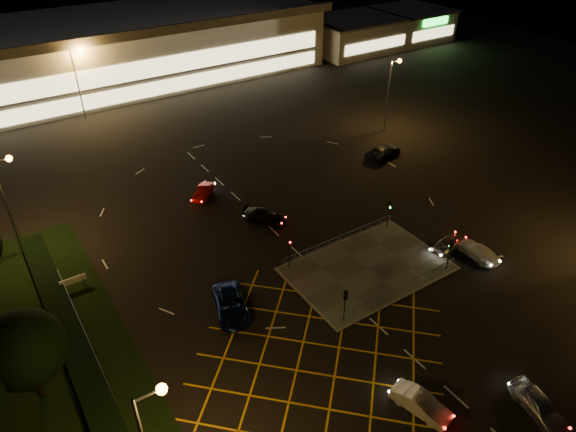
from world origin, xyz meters
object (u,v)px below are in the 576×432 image
signal_sw (345,300)px  signal_nw (289,248)px  car_circ_red (203,192)px  car_queue_white (421,403)px  car_left_blue (231,305)px  car_approach_white (478,251)px  car_right_silver (448,243)px  car_near_silver (539,404)px  signal_se (450,249)px  car_east_grey (383,151)px  car_far_dkgrey (265,216)px  signal_ne (389,208)px

signal_sw → signal_nw: same height
signal_nw → car_circ_red: size_ratio=0.83×
car_queue_white → car_left_blue: bearing=98.0°
car_approach_white → signal_sw: bearing=2.5°
signal_nw → car_right_silver: size_ratio=0.82×
car_near_silver → car_approach_white: (10.30, 13.49, -0.10)m
car_near_silver → signal_sw: bearing=124.1°
signal_se → car_queue_white: 16.01m
car_east_grey → signal_sw: bearing=120.3°
signal_nw → car_left_blue: (-7.09, -1.98, -1.61)m
car_far_dkgrey → car_east_grey: size_ratio=0.88×
car_queue_white → car_approach_white: bearing=14.3°
car_right_silver → car_east_grey: (8.12, 18.19, 0.08)m
car_left_blue → car_right_silver: bearing=7.5°
car_right_silver → signal_ne: bearing=14.4°
car_left_blue → car_approach_white: car_left_blue is taller
car_left_blue → car_approach_white: size_ratio=1.24×
car_near_silver → car_east_grey: car_near_silver is taller
car_east_grey → car_left_blue: bearing=104.0°
signal_se → car_near_silver: 15.27m
car_near_silver → car_right_silver: size_ratio=1.13×
car_queue_white → car_far_dkgrey: car_queue_white is taller
car_far_dkgrey → signal_se: bearing=-94.3°
signal_ne → car_east_grey: (10.58, 12.27, -1.64)m
car_near_silver → car_left_blue: 23.51m
car_circ_red → car_far_dkgrey: bearing=-22.0°
car_far_dkgrey → car_circ_red: 8.67m
signal_nw → car_far_dkgrey: (2.13, 7.82, -1.69)m
signal_sw → car_circ_red: size_ratio=0.83×
signal_nw → car_queue_white: size_ratio=0.76×
signal_nw → car_near_silver: bearing=-75.6°
signal_ne → car_queue_white: size_ratio=0.76×
car_queue_white → car_circ_red: size_ratio=1.09×
signal_ne → car_far_dkgrey: signal_ne is taller
signal_nw → car_near_silver: (5.60, -21.76, -1.62)m
signal_sw → car_circ_red: 23.96m
signal_nw → car_circ_red: (-1.04, 15.89, -1.74)m
car_left_blue → car_far_dkgrey: bearing=64.6°
car_left_blue → signal_ne: bearing=23.8°
car_left_blue → car_far_dkgrey: 13.45m
car_near_silver → car_circ_red: (-6.64, 37.65, -0.11)m
signal_nw → car_east_grey: 25.75m
signal_se → car_approach_white: (3.90, -0.29, -1.73)m
signal_se → car_approach_white: size_ratio=0.71×
signal_sw → signal_ne: bearing=-146.4°
signal_ne → car_near_silver: (-6.40, -21.76, -1.62)m
signal_se → car_approach_white: 4.28m
car_east_grey → car_circ_red: bearing=69.7°
signal_ne → car_circ_red: signal_ne is taller
car_left_blue → car_right_silver: (21.56, -3.94, -0.10)m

